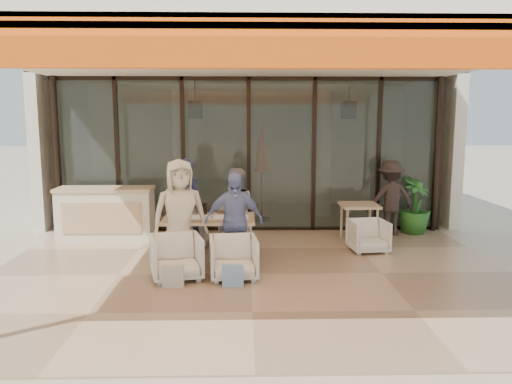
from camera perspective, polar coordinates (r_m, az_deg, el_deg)
ground at (r=7.69m, az=-0.59°, el=-9.52°), size 70.00×70.00×0.00m
terrace_floor at (r=7.68m, az=-0.59°, el=-9.48°), size 8.00×6.00×0.01m
terrace_structure at (r=7.10m, az=-0.61°, el=15.56°), size 8.00×6.00×3.40m
glass_storefront at (r=10.34m, az=-0.83°, el=4.19°), size 8.08×0.10×3.20m
interior_block at (r=12.62m, az=-0.90°, el=7.84°), size 9.05×3.62×3.52m
host_counter at (r=10.15m, az=-16.79°, el=-2.35°), size 1.85×0.65×1.04m
dining_table at (r=8.30m, az=-5.42°, el=-3.29°), size 1.50×0.90×0.93m
chair_far_left at (r=9.34m, az=-7.52°, el=-4.38°), size 0.63×0.59×0.61m
chair_far_right at (r=9.29m, az=-2.35°, el=-4.41°), size 0.61×0.58×0.61m
chair_near_left at (r=7.50m, az=-9.08°, el=-7.15°), size 0.87×0.83×0.74m
chair_near_right at (r=7.44m, az=-2.60°, el=-7.30°), size 0.75×0.71×0.71m
diner_navy at (r=8.75m, az=-7.94°, el=-1.67°), size 0.71×0.56×1.69m
diner_grey at (r=8.71m, az=-2.42°, el=-2.21°), size 0.78×0.62×1.52m
diner_cream at (r=7.86m, az=-8.68°, el=-2.62°), size 0.98×0.78×1.75m
diner_periwinkle at (r=7.82m, az=-2.54°, el=-3.33°), size 0.94×0.46×1.55m
tote_bag_cream at (r=7.17m, az=-9.47°, el=-9.54°), size 0.30×0.10×0.34m
tote_bag_blue at (r=7.11m, az=-2.66°, el=-9.61°), size 0.30×0.10×0.34m
side_table at (r=9.74m, az=11.71°, el=-1.96°), size 0.70×0.70×0.74m
side_chair at (r=9.09m, az=12.71°, el=-4.76°), size 0.69×0.66×0.65m
standing_woman at (r=10.35m, az=15.11°, el=-0.72°), size 1.07×0.71×1.54m
potted_palm at (r=10.71m, az=17.65°, el=-1.52°), size 0.93×0.93×1.18m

